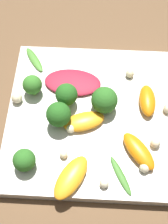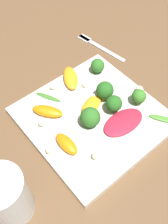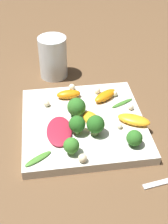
{
  "view_description": "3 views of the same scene",
  "coord_description": "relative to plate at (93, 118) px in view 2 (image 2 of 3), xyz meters",
  "views": [
    {
      "loc": [
        0.25,
        0.0,
        0.47
      ],
      "look_at": [
        0.01,
        -0.01,
        0.04
      ],
      "focal_mm": 50.0,
      "sensor_mm": 36.0,
      "label": 1
    },
    {
      "loc": [
        -0.24,
        0.23,
        0.49
      ],
      "look_at": [
        0.01,
        0.02,
        0.04
      ],
      "focal_mm": 42.0,
      "sensor_mm": 36.0,
      "label": 2
    },
    {
      "loc": [
        -0.08,
        -0.54,
        0.49
      ],
      "look_at": [
        0.0,
        0.0,
        0.04
      ],
      "focal_mm": 50.0,
      "sensor_mm": 36.0,
      "label": 3
    }
  ],
  "objects": [
    {
      "name": "ground_plane",
      "position": [
        0.0,
        0.0,
        -0.01
      ],
      "size": [
        2.4,
        2.4,
        0.0
      ],
      "primitive_type": "plane",
      "color": "brown"
    },
    {
      "name": "plate",
      "position": [
        0.0,
        0.0,
        0.0
      ],
      "size": [
        0.28,
        0.28,
        0.02
      ],
      "color": "silver",
      "rests_on": "ground_plane"
    },
    {
      "name": "macadamia_nut_0",
      "position": [
        0.12,
        0.02,
        0.02
      ],
      "size": [
        0.01,
        0.01,
        0.01
      ],
      "color": "beige",
      "rests_on": "plate"
    },
    {
      "name": "arugula_sprig_1",
      "position": [
        -0.11,
        -0.11,
        0.01
      ],
      "size": [
        0.06,
        0.05,
        0.01
      ],
      "color": "#47842D",
      "rests_on": "plate"
    },
    {
      "name": "broccoli_floret_2",
      "position": [
        0.09,
        -0.1,
        0.03
      ],
      "size": [
        0.03,
        0.03,
        0.04
      ],
      "color": "#7A9E51",
      "rests_on": "plate"
    },
    {
      "name": "drinking_glass",
      "position": [
        -0.05,
        0.24,
        0.05
      ],
      "size": [
        0.08,
        0.08,
        0.12
      ],
      "color": "white",
      "rests_on": "ground_plane"
    },
    {
      "name": "radicchio_leaf_0",
      "position": [
        -0.06,
        -0.04,
        0.02
      ],
      "size": [
        0.06,
        0.1,
        0.01
      ],
      "color": "maroon",
      "rests_on": "plate"
    },
    {
      "name": "macadamia_nut_4",
      "position": [
        0.05,
        0.1,
        0.02
      ],
      "size": [
        0.02,
        0.02,
        0.02
      ],
      "color": "beige",
      "rests_on": "plate"
    },
    {
      "name": "macadamia_nut_6",
      "position": [
        0.08,
        -0.04,
        0.02
      ],
      "size": [
        0.01,
        0.01,
        0.01
      ],
      "color": "beige",
      "rests_on": "plate"
    },
    {
      "name": "orange_segment_2",
      "position": [
        0.02,
        -0.01,
        0.02
      ],
      "size": [
        0.05,
        0.07,
        0.02
      ],
      "color": "orange",
      "rests_on": "plate"
    },
    {
      "name": "macadamia_nut_2",
      "position": [
        -0.01,
        0.12,
        0.02
      ],
      "size": [
        0.02,
        0.02,
        0.02
      ],
      "color": "beige",
      "rests_on": "plate"
    },
    {
      "name": "orange_segment_1",
      "position": [
        0.11,
        -0.03,
        0.02
      ],
      "size": [
        0.08,
        0.07,
        0.02
      ],
      "color": "orange",
      "rests_on": "plate"
    },
    {
      "name": "macadamia_nut_5",
      "position": [
        -0.02,
        -0.13,
        0.02
      ],
      "size": [
        0.02,
        0.02,
        0.02
      ],
      "color": "beige",
      "rests_on": "plate"
    },
    {
      "name": "orange_segment_3",
      "position": [
        0.07,
        0.07,
        0.02
      ],
      "size": [
        0.07,
        0.06,
        0.02
      ],
      "color": "orange",
      "rests_on": "plate"
    },
    {
      "name": "macadamia_nut_3",
      "position": [
        0.03,
        -0.03,
        0.02
      ],
      "size": [
        0.01,
        0.01,
        0.01
      ],
      "color": "beige",
      "rests_on": "plate"
    },
    {
      "name": "macadamia_nut_1",
      "position": [
        -0.08,
        0.06,
        0.02
      ],
      "size": [
        0.01,
        0.01,
        0.01
      ],
      "color": "beige",
      "rests_on": "plate"
    },
    {
      "name": "broccoli_floret_3",
      "position": [
        -0.02,
        -0.04,
        0.04
      ],
      "size": [
        0.04,
        0.04,
        0.04
      ],
      "color": "#84AD5B",
      "rests_on": "plate"
    },
    {
      "name": "arugula_sprig_0",
      "position": [
        0.1,
        0.05,
        0.01
      ],
      "size": [
        0.06,
        0.04,
        0.0
      ],
      "color": "#3D7528",
      "rests_on": "plate"
    },
    {
      "name": "broccoli_floret_1",
      "position": [
        -0.01,
        0.02,
        0.03
      ],
      "size": [
        0.04,
        0.04,
        0.05
      ],
      "color": "#7A9E51",
      "rests_on": "plate"
    },
    {
      "name": "fork",
      "position": [
        0.19,
        -0.17,
        -0.01
      ],
      "size": [
        0.16,
        0.04,
        0.01
      ],
      "color": "silver",
      "rests_on": "ground_plane"
    },
    {
      "name": "orange_segment_0",
      "position": [
        -0.02,
        0.09,
        0.02
      ],
      "size": [
        0.06,
        0.03,
        0.02
      ],
      "color": "orange",
      "rests_on": "plate"
    },
    {
      "name": "macadamia_nut_7",
      "position": [
        0.09,
        0.08,
        0.02
      ],
      "size": [
        0.01,
        0.01,
        0.01
      ],
      "color": "beige",
      "rests_on": "plate"
    },
    {
      "name": "broccoli_floret_4",
      "position": [
        -0.04,
        -0.1,
        0.03
      ],
      "size": [
        0.03,
        0.03,
        0.04
      ],
      "color": "#7A9E51",
      "rests_on": "plate"
    },
    {
      "name": "broccoli_floret_0",
      "position": [
        0.02,
        -0.05,
        0.04
      ],
      "size": [
        0.04,
        0.04,
        0.05
      ],
      "color": "#7A9E51",
      "rests_on": "plate"
    }
  ]
}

